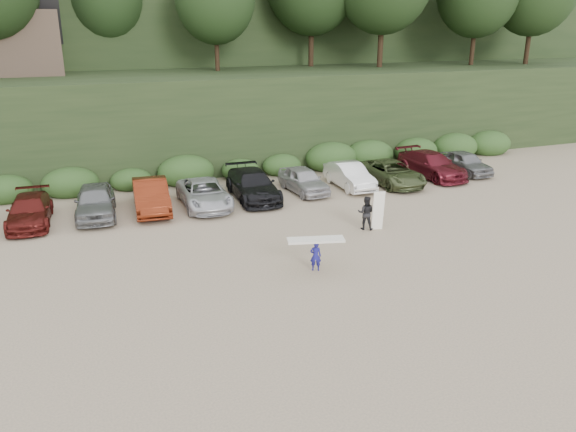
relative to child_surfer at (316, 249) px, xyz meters
name	(u,v)px	position (x,y,z in m)	size (l,w,h in m)	color
ground	(313,271)	(-0.14, -0.04, -0.90)	(120.00, 120.00, 0.00)	tan
parked_cars	(212,190)	(-1.59, 9.97, -0.16)	(36.34, 5.99, 1.61)	#AFAFB4
child_surfer	(316,249)	(0.00, 0.00, 0.00)	(2.29, 1.16, 1.32)	navy
adult_surfer	(367,213)	(4.14, 3.38, -0.08)	(1.25, 0.97, 1.89)	black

